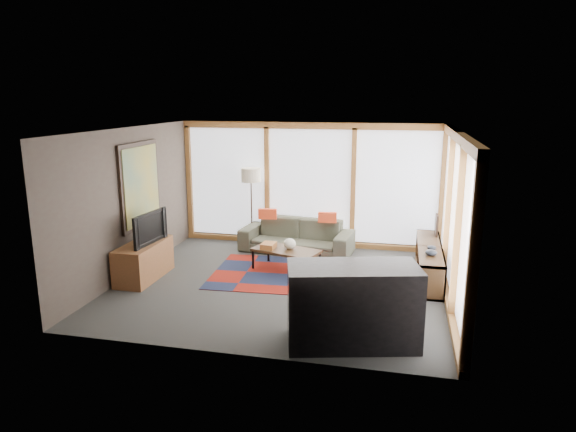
% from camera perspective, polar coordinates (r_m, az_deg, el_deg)
% --- Properties ---
extents(ground, '(5.50, 5.50, 0.00)m').
position_cam_1_polar(ground, '(8.80, -0.58, -7.57)').
color(ground, '#2C2C2A').
rests_on(ground, ground).
extents(room_envelope, '(5.52, 5.02, 2.62)m').
position_cam_1_polar(room_envelope, '(8.83, 3.37, 2.86)').
color(room_envelope, '#3F312D').
rests_on(room_envelope, ground).
extents(rug, '(3.13, 2.11, 0.01)m').
position_cam_1_polar(rug, '(9.23, 1.08, -6.54)').
color(rug, maroon).
rests_on(rug, ground).
extents(sofa, '(2.35, 1.13, 0.66)m').
position_cam_1_polar(sofa, '(10.48, 0.96, -2.24)').
color(sofa, '#343428').
rests_on(sofa, ground).
extents(pillow_left, '(0.39, 0.17, 0.21)m').
position_cam_1_polar(pillow_left, '(10.52, -2.29, 0.24)').
color(pillow_left, red).
rests_on(pillow_left, sofa).
extents(pillow_right, '(0.38, 0.14, 0.20)m').
position_cam_1_polar(pillow_right, '(10.24, 4.40, -0.15)').
color(pillow_right, red).
rests_on(pillow_right, sofa).
extents(floor_lamp, '(0.42, 0.42, 1.65)m').
position_cam_1_polar(floor_lamp, '(10.94, -4.08, 1.05)').
color(floor_lamp, black).
rests_on(floor_lamp, ground).
extents(coffee_table, '(1.33, 0.94, 0.40)m').
position_cam_1_polar(coffee_table, '(9.41, -0.19, -4.89)').
color(coffee_table, black).
rests_on(coffee_table, ground).
extents(book_stack, '(0.26, 0.31, 0.10)m').
position_cam_1_polar(book_stack, '(9.41, -2.18, -3.31)').
color(book_stack, '#9A5C2B').
rests_on(book_stack, coffee_table).
extents(vase, '(0.25, 0.25, 0.19)m').
position_cam_1_polar(vase, '(9.36, 0.19, -3.10)').
color(vase, beige).
rests_on(vase, coffee_table).
extents(bookshelf, '(0.41, 2.28, 0.57)m').
position_cam_1_polar(bookshelf, '(9.38, 15.41, -4.91)').
color(bookshelf, black).
rests_on(bookshelf, ground).
extents(bowl_a, '(0.24, 0.24, 0.10)m').
position_cam_1_polar(bowl_a, '(8.74, 15.62, -3.95)').
color(bowl_a, black).
rests_on(bowl_a, bookshelf).
extents(bowl_b, '(0.19, 0.19, 0.08)m').
position_cam_1_polar(bowl_b, '(9.06, 15.67, -3.42)').
color(bowl_b, black).
rests_on(bowl_b, bookshelf).
extents(shelf_picture, '(0.05, 0.31, 0.40)m').
position_cam_1_polar(shelf_picture, '(9.98, 16.17, -0.96)').
color(shelf_picture, black).
rests_on(shelf_picture, bookshelf).
extents(tv_console, '(0.53, 1.27, 0.64)m').
position_cam_1_polar(tv_console, '(9.32, -15.72, -4.81)').
color(tv_console, brown).
rests_on(tv_console, ground).
extents(television, '(0.22, 0.98, 0.56)m').
position_cam_1_polar(television, '(9.15, -15.54, -1.24)').
color(television, black).
rests_on(television, tv_console).
extents(bar_counter, '(1.79, 1.15, 1.05)m').
position_cam_1_polar(bar_counter, '(6.68, 7.20, -9.80)').
color(bar_counter, black).
rests_on(bar_counter, ground).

